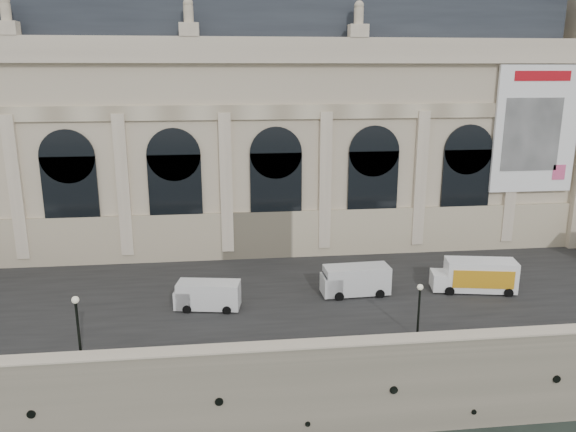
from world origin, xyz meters
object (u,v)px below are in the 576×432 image
object	(u,v)px
van_c	(352,281)
lamp_left	(78,330)
van_b	(205,295)
box_truck	(475,276)
lamp_right	(419,312)

from	to	relation	value
van_c	lamp_left	distance (m)	22.69
van_b	van_c	bearing A→B (deg)	6.65
van_b	lamp_left	distance (m)	11.27
box_truck	van_b	bearing A→B (deg)	-177.55
lamp_left	van_c	bearing A→B (deg)	24.23
van_b	lamp_left	size ratio (longest dim) A/B	1.15
lamp_right	van_b	bearing A→B (deg)	155.04
van_b	lamp_right	xyz separation A→B (m)	(15.47, -7.20, 0.94)
van_c	lamp_left	world-z (taller)	lamp_left
van_b	lamp_left	bearing A→B (deg)	-135.73
van_b	lamp_right	size ratio (longest dim) A/B	1.29
box_truck	lamp_left	bearing A→B (deg)	-164.38
van_c	lamp_left	size ratio (longest dim) A/B	1.24
lamp_left	lamp_right	distance (m)	23.51
box_truck	lamp_right	world-z (taller)	lamp_right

